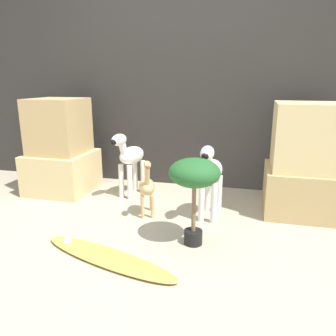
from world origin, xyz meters
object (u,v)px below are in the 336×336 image
zebra_right (210,174)px  giraffe_figurine (147,186)px  zebra_left (130,158)px  surfboard (106,257)px  potted_palm_front (194,178)px

zebra_right → giraffe_figurine: 0.58m
zebra_left → surfboard: size_ratio=0.61×
giraffe_figurine → surfboard: giraffe_figurine is taller
zebra_right → potted_palm_front: zebra_right is taller
zebra_left → surfboard: 1.36m
giraffe_figurine → zebra_left: bearing=125.9°
surfboard → zebra_left: bearing=103.1°
zebra_right → zebra_left: bearing=156.6°
zebra_right → giraffe_figurine: (-0.56, -0.07, -0.14)m
zebra_right → surfboard: (-0.60, -0.88, -0.39)m
zebra_right → zebra_left: (-0.89, 0.39, 0.00)m
giraffe_figurine → zebra_right: bearing=7.4°
potted_palm_front → surfboard: potted_palm_front is taller
zebra_left → giraffe_figurine: bearing=-54.1°
zebra_left → giraffe_figurine: size_ratio=1.26×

